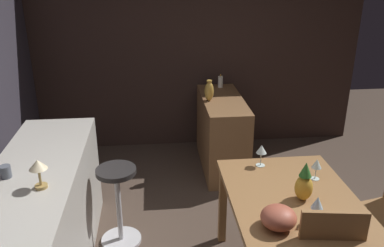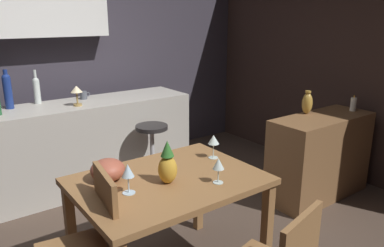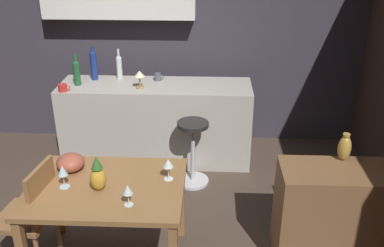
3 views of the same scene
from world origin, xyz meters
name	(u,v)px [view 3 (image 3 of 3)]	position (x,y,z in m)	size (l,w,h in m)	color
ground_plane	(123,241)	(0.00, 0.00, 0.00)	(9.00, 9.00, 0.00)	#47382D
wall_kitchen_back	(143,26)	(-0.06, 2.08, 1.41)	(5.20, 0.33, 2.60)	#38333D
dining_table	(107,196)	(-0.03, -0.26, 0.65)	(1.16, 0.86, 0.74)	olive
kitchen_counter	(157,122)	(0.13, 1.49, 0.45)	(2.10, 0.60, 0.90)	#B2ADA3
sideboard_cabinet	(347,215)	(1.83, -0.10, 0.41)	(1.10, 0.44, 0.82)	brown
chair_near_window	(32,213)	(-0.60, -0.32, 0.51)	(0.45, 0.45, 0.92)	olive
bar_stool	(193,151)	(0.56, 0.97, 0.37)	(0.34, 0.34, 0.70)	#262323
wine_glass_left	(63,171)	(-0.33, -0.30, 0.87)	(0.08, 0.08, 0.18)	silver
wine_glass_right	(168,164)	(0.43, -0.16, 0.87)	(0.08, 0.08, 0.17)	silver
wine_glass_center	(128,190)	(0.18, -0.50, 0.86)	(0.07, 0.07, 0.16)	silver
pineapple_centerpiece	(98,175)	(-0.07, -0.32, 0.86)	(0.12, 0.12, 0.28)	gold
fruit_bowl	(70,163)	(-0.35, -0.06, 0.81)	(0.22, 0.22, 0.14)	#9E4C38
wine_bottle_cobalt	(94,64)	(-0.57, 1.64, 1.08)	(0.08, 0.08, 0.37)	navy
wine_bottle_green	(77,71)	(-0.71, 1.45, 1.06)	(0.07, 0.07, 0.35)	#1E592D
wine_bottle_clear	(119,65)	(-0.30, 1.70, 1.05)	(0.06, 0.06, 0.34)	silver
cup_slate	(158,77)	(0.14, 1.63, 0.94)	(0.11, 0.07, 0.08)	#515660
cup_red	(63,88)	(-0.81, 1.25, 0.94)	(0.13, 0.09, 0.08)	red
counter_lamp	(140,76)	(-0.02, 1.37, 1.04)	(0.11, 0.11, 0.20)	#A58447
vase_brass	(344,148)	(1.78, 0.06, 0.93)	(0.10, 0.10, 0.23)	#B78C38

